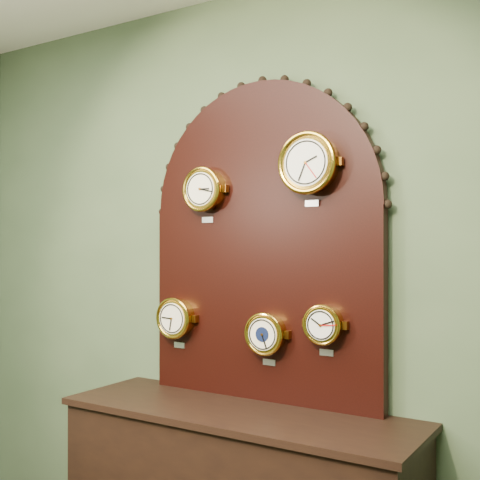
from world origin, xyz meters
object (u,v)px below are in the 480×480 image
Objects in this scene: hygrometer at (176,318)px; tide_clock at (324,324)px; barometer at (266,334)px; arabic_clock at (309,163)px; display_board at (262,230)px; roman_clock at (204,190)px.

tide_clock is at bearing 0.06° from hygrometer.
arabic_clock is at bearing -0.47° from barometer.
arabic_clock is 1.04m from hygrometer.
display_board is at bearing 130.24° from barometer.
tide_clock reaches higher than hygrometer.
tide_clock reaches higher than barometer.
roman_clock reaches higher than barometer.
roman_clock reaches higher than hygrometer.
tide_clock is (0.29, 0.00, 0.06)m from barometer.
roman_clock is at bearing -0.10° from hygrometer.
hygrometer is at bearing 179.90° from roman_clock.
roman_clock is at bearing -179.89° from tide_clock.
arabic_clock reaches higher than tide_clock.
arabic_clock reaches higher than hygrometer.
barometer is 1.09× the size of tide_clock.
arabic_clock is 0.80m from barometer.
hygrometer is 0.81m from tide_clock.
roman_clock is at bearing 179.86° from arabic_clock.
hygrometer reaches higher than barometer.
roman_clock is 1.05× the size of hygrometer.
arabic_clock reaches higher than barometer.
tide_clock is (0.64, 0.00, -0.61)m from roman_clock.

